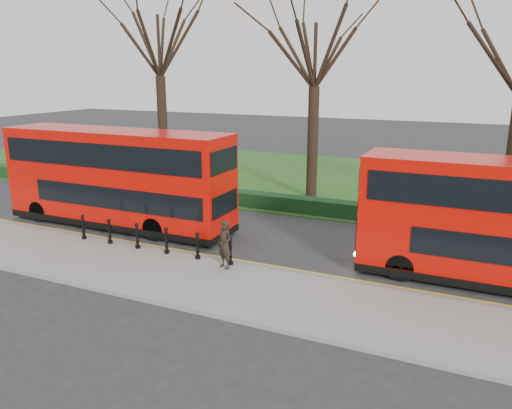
% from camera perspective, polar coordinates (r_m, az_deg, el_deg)
% --- Properties ---
extents(ground, '(120.00, 120.00, 0.00)m').
position_cam_1_polar(ground, '(20.89, -7.76, -4.78)').
color(ground, '#28282B').
rests_on(ground, ground).
extents(pavement, '(60.00, 4.00, 0.15)m').
position_cam_1_polar(pavement, '(18.58, -12.72, -7.34)').
color(pavement, gray).
rests_on(pavement, ground).
extents(kerb, '(60.00, 0.25, 0.16)m').
position_cam_1_polar(kerb, '(20.08, -9.29, -5.44)').
color(kerb, slate).
rests_on(kerb, ground).
extents(grass_verge, '(60.00, 18.00, 0.06)m').
position_cam_1_polar(grass_verge, '(34.03, 5.77, 3.05)').
color(grass_verge, '#24531B').
rests_on(grass_verge, ground).
extents(hedge, '(60.00, 0.90, 0.80)m').
position_cam_1_polar(hedge, '(26.50, 0.03, 0.52)').
color(hedge, black).
rests_on(hedge, ground).
extents(yellow_line_outer, '(60.00, 0.10, 0.01)m').
position_cam_1_polar(yellow_line_outer, '(20.34, -8.81, -5.36)').
color(yellow_line_outer, yellow).
rests_on(yellow_line_outer, ground).
extents(yellow_line_inner, '(60.00, 0.10, 0.01)m').
position_cam_1_polar(yellow_line_inner, '(20.50, -8.51, -5.19)').
color(yellow_line_inner, yellow).
rests_on(yellow_line_inner, ground).
extents(tree_left, '(7.86, 7.86, 12.28)m').
position_cam_1_polar(tree_left, '(32.50, -11.08, 18.09)').
color(tree_left, black).
rests_on(tree_left, ground).
extents(tree_mid, '(7.23, 7.23, 11.30)m').
position_cam_1_polar(tree_mid, '(27.95, 6.80, 17.33)').
color(tree_mid, black).
rests_on(tree_mid, ground).
extents(bollard_row, '(7.13, 0.15, 1.00)m').
position_cam_1_polar(bollard_row, '(20.07, -11.84, -3.84)').
color(bollard_row, black).
rests_on(bollard_row, pavement).
extents(bus_lead, '(11.20, 2.57, 4.46)m').
position_cam_1_polar(bus_lead, '(23.81, -15.59, 2.86)').
color(bus_lead, red).
rests_on(bus_lead, ground).
extents(pedestrian, '(0.76, 0.65, 1.77)m').
position_cam_1_polar(pedestrian, '(17.87, -3.61, -4.60)').
color(pedestrian, black).
rests_on(pedestrian, pavement).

